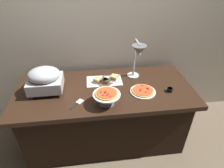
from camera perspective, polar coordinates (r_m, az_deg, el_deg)
The scene contains 10 objects.
ground_plane at distance 2.54m, azimuth -1.90°, elevation -15.46°, with size 8.00×8.00×0.00m, color brown.
back_wall at distance 2.27m, azimuth -3.73°, elevation 15.19°, with size 4.40×0.04×2.40m, color beige.
buffet_table at distance 2.26m, azimuth -2.08°, elevation -9.10°, with size 1.90×0.84×0.76m.
chafing_dish at distance 2.01m, azimuth -19.70°, elevation 1.45°, with size 0.34×0.28×0.28m.
heat_lamp at distance 1.97m, azimuth 7.88°, elevation 9.23°, with size 0.15×0.31×0.46m.
pizza_plate_front at distance 1.99m, azimuth 9.35°, elevation -2.12°, with size 0.26×0.26×0.03m.
pizza_plate_center at distance 1.75m, azimuth -1.49°, elevation -3.34°, with size 0.26×0.26×0.14m.
sandwich_platter at distance 2.12m, azimuth -2.08°, elevation 1.11°, with size 0.40×0.23×0.06m.
sauce_cup_near at distance 2.06m, azimuth 17.12°, elevation -1.63°, with size 0.06×0.06×0.04m.
serving_spatula at distance 1.85m, azimuth -10.52°, elevation -5.86°, with size 0.13×0.15×0.01m.
Camera 1 is at (-0.12, -1.65, 1.93)m, focal length 30.17 mm.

